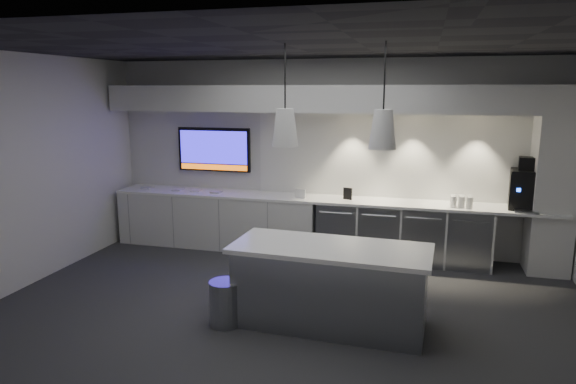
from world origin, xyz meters
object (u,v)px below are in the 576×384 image
(bin, at_px, (226,303))
(wall_tv, at_px, (214,150))
(island, at_px, (330,285))
(coffee_machine, at_px, (525,188))

(bin, bearing_deg, wall_tv, 114.49)
(wall_tv, relative_size, island, 0.58)
(wall_tv, bearing_deg, island, -47.45)
(wall_tv, distance_m, coffee_machine, 4.77)
(bin, bearing_deg, island, 14.83)
(wall_tv, relative_size, bin, 2.51)
(wall_tv, distance_m, island, 3.79)
(island, height_order, coffee_machine, coffee_machine)
(island, distance_m, coffee_machine, 3.42)
(island, height_order, bin, island)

